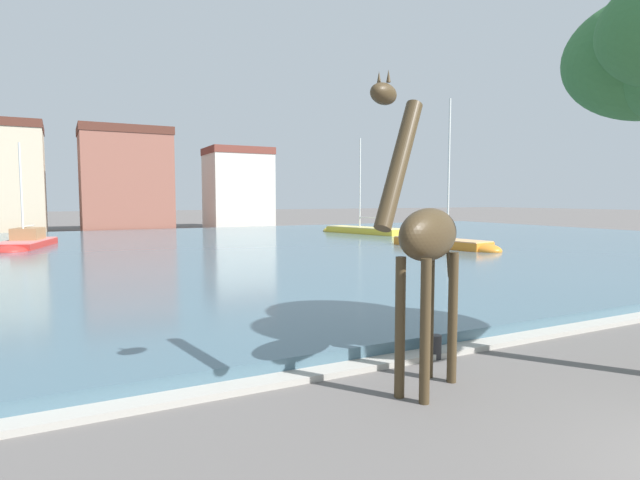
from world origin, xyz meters
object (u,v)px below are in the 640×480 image
object	(u,v)px
giraffe_statue	(425,241)
sailboat_red	(24,245)
sailboat_orange	(450,246)
sailboat_yellow	(358,232)
mooring_bollard	(436,347)

from	to	relation	value
giraffe_statue	sailboat_red	bearing A→B (deg)	104.47
sailboat_orange	sailboat_yellow	bearing A→B (deg)	81.60
sailboat_yellow	sailboat_orange	bearing A→B (deg)	-98.40
giraffe_statue	sailboat_yellow	distance (m)	35.99
giraffe_statue	sailboat_orange	size ratio (longest dim) A/B	0.55
giraffe_statue	sailboat_red	xyz separation A→B (m)	(-7.53, 29.16, -2.11)
sailboat_red	mooring_bollard	xyz separation A→B (m)	(8.95, -27.81, -0.27)
sailboat_red	sailboat_yellow	bearing A→B (deg)	4.74
sailboat_red	giraffe_statue	bearing A→B (deg)	-75.53
sailboat_red	mooring_bollard	world-z (taller)	sailboat_red
sailboat_orange	mooring_bollard	distance (m)	21.18
sailboat_red	sailboat_orange	size ratio (longest dim) A/B	0.73
mooring_bollard	giraffe_statue	bearing A→B (deg)	-136.29
sailboat_orange	sailboat_yellow	size ratio (longest dim) A/B	1.06
sailboat_orange	mooring_bollard	xyz separation A→B (m)	(-14.20, -15.72, -0.24)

